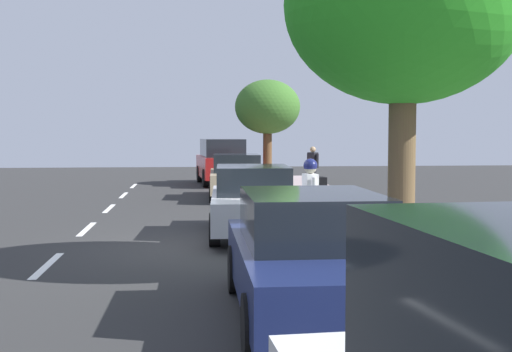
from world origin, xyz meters
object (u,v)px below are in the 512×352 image
object	(u,v)px
parked_sedan_dark_blue_second	(311,257)
bicycle_at_curb	(296,226)
pedestrian_on_phone	(313,165)
parked_sedan_tan_far	(236,177)
cyclist_with_backpack	(312,194)
street_tree_mid_block	(267,108)
parked_suv_red_farthest	(222,161)
street_tree_near_cyclist	(404,6)
parked_sedan_silver_mid	(253,201)

from	to	relation	value
parked_sedan_dark_blue_second	bicycle_at_curb	size ratio (longest dim) A/B	2.55
bicycle_at_curb	pedestrian_on_phone	size ratio (longest dim) A/B	1.08
parked_sedan_tan_far	bicycle_at_curb	bearing A→B (deg)	-86.87
parked_sedan_dark_blue_second	cyclist_with_backpack	distance (m)	4.73
street_tree_mid_block	pedestrian_on_phone	world-z (taller)	street_tree_mid_block
parked_suv_red_farthest	street_tree_near_cyclist	distance (m)	18.82
bicycle_at_curb	pedestrian_on_phone	xyz separation A→B (m)	(2.62, 12.02, 0.63)
parked_sedan_silver_mid	parked_suv_red_farthest	world-z (taller)	parked_suv_red_farthest
parked_suv_red_farthest	bicycle_at_curb	distance (m)	15.80
bicycle_at_curb	street_tree_near_cyclist	world-z (taller)	street_tree_near_cyclist
parked_sedan_dark_blue_second	street_tree_mid_block	size ratio (longest dim) A/B	1.00
parked_sedan_silver_mid	street_tree_near_cyclist	size ratio (longest dim) A/B	0.79
parked_suv_red_farthest	bicycle_at_curb	size ratio (longest dim) A/B	2.78
cyclist_with_backpack	street_tree_mid_block	distance (m)	15.97
parked_sedan_tan_far	bicycle_at_curb	distance (m)	9.57
parked_sedan_tan_far	pedestrian_on_phone	world-z (taller)	pedestrian_on_phone
parked_sedan_tan_far	bicycle_at_curb	world-z (taller)	parked_sedan_tan_far
parked_sedan_dark_blue_second	bicycle_at_curb	world-z (taller)	parked_sedan_dark_blue_second
parked_sedan_silver_mid	bicycle_at_curb	distance (m)	1.59
parked_suv_red_farthest	cyclist_with_backpack	world-z (taller)	parked_suv_red_farthest
parked_sedan_dark_blue_second	street_tree_near_cyclist	world-z (taller)	street_tree_near_cyclist
parked_sedan_dark_blue_second	parked_sedan_silver_mid	world-z (taller)	same
parked_sedan_tan_far	pedestrian_on_phone	distance (m)	4.00
parked_sedan_silver_mid	street_tree_mid_block	xyz separation A→B (m)	(1.98, 13.96, 2.60)
parked_sedan_tan_far	cyclist_with_backpack	bearing A→B (deg)	-85.73
street_tree_near_cyclist	street_tree_mid_block	size ratio (longest dim) A/B	1.28
parked_sedan_silver_mid	street_tree_mid_block	bearing A→B (deg)	81.91
cyclist_with_backpack	street_tree_mid_block	size ratio (longest dim) A/B	0.39
parked_suv_red_farthest	pedestrian_on_phone	distance (m)	5.01
bicycle_at_curb	pedestrian_on_phone	distance (m)	12.32
bicycle_at_curb	parked_suv_red_farthest	bearing A→B (deg)	92.55
cyclist_with_backpack	bicycle_at_curb	bearing A→B (deg)	116.61
bicycle_at_curb	cyclist_with_backpack	world-z (taller)	cyclist_with_backpack
parked_sedan_dark_blue_second	pedestrian_on_phone	xyz separation A→B (m)	(3.27, 17.10, 0.28)
parked_sedan_tan_far	street_tree_near_cyclist	world-z (taller)	street_tree_near_cyclist
parked_sedan_tan_far	pedestrian_on_phone	xyz separation A→B (m)	(3.14, 2.47, 0.28)
parked_suv_red_farthest	street_tree_mid_block	size ratio (longest dim) A/B	1.09
parked_sedan_dark_blue_second	street_tree_mid_block	world-z (taller)	street_tree_mid_block
street_tree_near_cyclist	parked_suv_red_farthest	bearing A→B (deg)	96.03
pedestrian_on_phone	street_tree_mid_block	bearing A→B (deg)	112.52
parked_sedan_dark_blue_second	bicycle_at_curb	distance (m)	5.14
parked_sedan_tan_far	street_tree_near_cyclist	xyz separation A→B (m)	(1.77, -12.22, 3.45)
cyclist_with_backpack	pedestrian_on_phone	size ratio (longest dim) A/B	1.09
parked_sedan_tan_far	parked_suv_red_farthest	distance (m)	6.23
parked_sedan_dark_blue_second	street_tree_mid_block	bearing A→B (deg)	84.67
parked_sedan_dark_blue_second	parked_sedan_tan_far	distance (m)	14.64
parked_suv_red_farthest	cyclist_with_backpack	xyz separation A→B (m)	(0.93, -16.22, 0.04)
parked_suv_red_farthest	parked_sedan_dark_blue_second	bearing A→B (deg)	-89.87
parked_sedan_dark_blue_second	parked_sedan_tan_far	world-z (taller)	same
parked_sedan_silver_mid	parked_sedan_dark_blue_second	bearing A→B (deg)	-89.28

